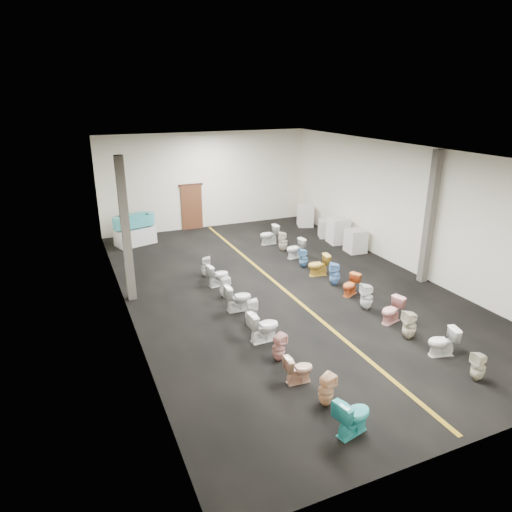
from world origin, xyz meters
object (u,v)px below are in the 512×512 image
object	(u,v)px
bathtub	(134,220)
toilet_right_2	(410,325)
toilet_left_4	(264,326)
toilet_right_4	(367,297)
toilet_left_1	(326,390)
toilet_left_9	(206,267)
toilet_right_8	(304,258)
toilet_left_7	(225,287)
toilet_right_10	(283,241)
display_table	(135,236)
toilet_right_7	(318,265)
toilet_right_11	(269,235)
toilet_left_8	(218,275)
toilet_right_9	(295,249)
toilet_left_5	(251,312)
toilet_left_3	(279,348)
appliance_crate_d	(305,216)
toilet_right_3	(392,310)
toilet_right_5	(351,285)
appliance_crate_c	(327,229)
toilet_right_6	(335,274)
toilet_right_0	(478,366)
appliance_crate_b	(338,231)
toilet_left_2	(299,369)
toilet_left_0	(353,415)
toilet_left_6	(238,298)

from	to	relation	value
bathtub	toilet_right_2	bearing A→B (deg)	-80.45
toilet_left_4	toilet_right_4	bearing A→B (deg)	-85.29
toilet_left_1	toilet_left_9	xyz separation A→B (m)	(-0.17, 7.81, 0.00)
bathtub	toilet_right_8	distance (m)	7.52
toilet_left_7	toilet_right_2	world-z (taller)	toilet_right_2
toilet_left_7	toilet_right_10	size ratio (longest dim) A/B	0.85
display_table	toilet_right_8	xyz separation A→B (m)	(5.32, -5.27, 0.00)
toilet_right_7	toilet_right_11	size ratio (longest dim) A/B	0.94
toilet_right_10	toilet_right_11	bearing A→B (deg)	-150.66
toilet_left_8	toilet_right_9	size ratio (longest dim) A/B	0.99
toilet_left_5	toilet_left_4	bearing A→B (deg)	-169.14
toilet_right_7	toilet_left_3	bearing A→B (deg)	-32.02
toilet_left_3	toilet_left_5	xyz separation A→B (m)	(0.10, 1.99, 0.03)
appliance_crate_d	toilet_left_9	world-z (taller)	appliance_crate_d
toilet_left_5	toilet_right_3	world-z (taller)	toilet_left_5
toilet_left_4	toilet_right_5	bearing A→B (deg)	-70.48
toilet_right_8	appliance_crate_c	bearing A→B (deg)	149.02
toilet_left_3	toilet_left_8	bearing A→B (deg)	-21.41
toilet_right_6	toilet_left_8	bearing A→B (deg)	-89.32
display_table	toilet_left_9	size ratio (longest dim) A/B	2.22
display_table	toilet_left_1	world-z (taller)	toilet_left_1
appliance_crate_c	toilet_right_5	xyz separation A→B (m)	(-2.62, -5.73, -0.04)
bathtub	toilet_left_9	world-z (taller)	bathtub
bathtub	toilet_right_2	size ratio (longest dim) A/B	2.27
toilet_left_1	toilet_right_0	world-z (taller)	toilet_left_1
toilet_right_5	toilet_right_8	distance (m)	2.80
toilet_right_6	toilet_right_11	world-z (taller)	toilet_right_11
bathtub	toilet_right_0	size ratio (longest dim) A/B	2.58
appliance_crate_b	toilet_right_4	bearing A→B (deg)	-115.33
display_table	toilet_right_6	distance (m)	9.03
toilet_right_0	toilet_right_3	world-z (taller)	toilet_right_3
appliance_crate_d	toilet_left_2	xyz separation A→B (m)	(-6.41, -11.22, -0.17)
appliance_crate_d	toilet_right_4	bearing A→B (deg)	-107.58
toilet_left_9	toilet_right_0	xyz separation A→B (m)	(3.80, -8.41, -0.02)
toilet_left_3	toilet_right_2	distance (m)	3.66
toilet_right_6	toilet_left_7	bearing A→B (deg)	-75.06
display_table	toilet_left_7	xyz separation A→B (m)	(1.72, -6.63, -0.02)
toilet_left_2	toilet_right_11	bearing A→B (deg)	-17.65
toilet_right_10	toilet_right_8	bearing A→B (deg)	16.99
toilet_left_2	toilet_right_7	distance (m)	6.52
toilet_left_5	toilet_right_11	size ratio (longest dim) A/B	0.91
toilet_left_0	toilet_right_8	size ratio (longest dim) A/B	1.10
display_table	toilet_right_4	xyz separation A→B (m)	(5.34, -9.14, 0.05)
toilet_left_2	toilet_left_6	size ratio (longest dim) A/B	0.83
appliance_crate_c	toilet_right_3	xyz separation A→B (m)	(-2.63, -7.76, -0.01)
toilet_right_4	toilet_right_5	size ratio (longest dim) A/B	1.20
toilet_left_4	toilet_right_9	world-z (taller)	toilet_left_4
toilet_left_0	toilet_right_3	distance (m)	4.92
appliance_crate_c	toilet_right_2	bearing A→B (deg)	-107.83
toilet_left_0	toilet_left_3	distance (m)	2.84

